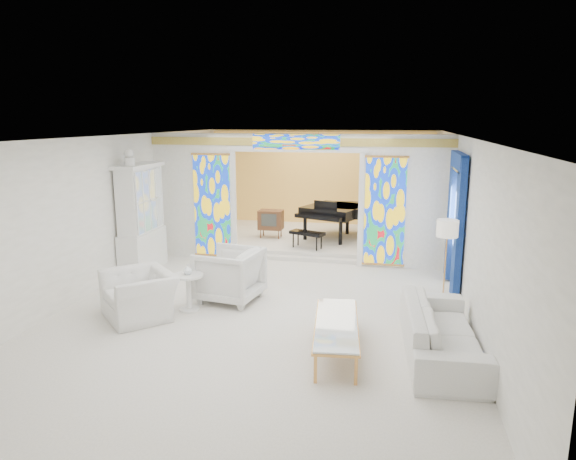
% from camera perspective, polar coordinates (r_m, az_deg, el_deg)
% --- Properties ---
extents(floor, '(12.00, 12.00, 0.00)m').
position_cam_1_polar(floor, '(10.38, -1.13, -6.44)').
color(floor, white).
rests_on(floor, ground).
extents(ceiling, '(7.00, 12.00, 0.02)m').
position_cam_1_polar(ceiling, '(9.84, -1.21, 10.34)').
color(ceiling, white).
rests_on(ceiling, wall_back).
extents(wall_back, '(7.00, 0.02, 3.00)m').
position_cam_1_polar(wall_back, '(15.85, 3.66, 5.60)').
color(wall_back, white).
rests_on(wall_back, floor).
extents(wall_front, '(7.00, 0.02, 3.00)m').
position_cam_1_polar(wall_front, '(4.58, -18.38, -11.87)').
color(wall_front, white).
rests_on(wall_front, floor).
extents(wall_left, '(0.02, 12.00, 3.00)m').
position_cam_1_polar(wall_left, '(11.30, -18.77, 2.29)').
color(wall_left, white).
rests_on(wall_left, floor).
extents(wall_right, '(0.02, 12.00, 3.00)m').
position_cam_1_polar(wall_right, '(9.85, 19.10, 0.89)').
color(wall_right, white).
rests_on(wall_right, floor).
extents(partition_wall, '(7.00, 0.22, 3.00)m').
position_cam_1_polar(partition_wall, '(11.91, 0.96, 4.17)').
color(partition_wall, white).
rests_on(partition_wall, floor).
extents(stained_glass_left, '(0.90, 0.04, 2.40)m').
position_cam_1_polar(stained_glass_left, '(12.40, -8.41, 2.70)').
color(stained_glass_left, gold).
rests_on(stained_glass_left, partition_wall).
extents(stained_glass_right, '(0.90, 0.04, 2.40)m').
position_cam_1_polar(stained_glass_right, '(11.66, 10.71, 2.02)').
color(stained_glass_right, gold).
rests_on(stained_glass_right, partition_wall).
extents(stained_glass_transom, '(2.00, 0.04, 0.34)m').
position_cam_1_polar(stained_glass_transom, '(11.70, 0.88, 9.76)').
color(stained_glass_transom, gold).
rests_on(stained_glass_transom, partition_wall).
extents(alcove_platform, '(6.80, 3.80, 0.18)m').
position_cam_1_polar(alcove_platform, '(14.24, 2.51, -0.91)').
color(alcove_platform, white).
rests_on(alcove_platform, floor).
extents(gold_curtain_back, '(6.70, 0.10, 2.90)m').
position_cam_1_polar(gold_curtain_back, '(15.73, 3.59, 5.55)').
color(gold_curtain_back, '#F7BC56').
rests_on(gold_curtain_back, wall_back).
extents(chandelier, '(0.48, 0.48, 0.30)m').
position_cam_1_polar(chandelier, '(13.76, 3.37, 8.99)').
color(chandelier, '#D09148').
rests_on(chandelier, ceiling).
extents(blue_drapes, '(0.14, 1.85, 2.65)m').
position_cam_1_polar(blue_drapes, '(10.51, 18.12, 2.06)').
color(blue_drapes, navy).
rests_on(blue_drapes, wall_right).
extents(china_cabinet, '(0.56, 1.46, 2.72)m').
position_cam_1_polar(china_cabinet, '(11.73, -16.01, 1.17)').
color(china_cabinet, white).
rests_on(china_cabinet, floor).
extents(armchair_left, '(1.59, 1.59, 0.78)m').
position_cam_1_polar(armchair_left, '(9.16, -16.20, -6.94)').
color(armchair_left, silver).
rests_on(armchair_left, floor).
extents(armchair_right, '(1.24, 1.21, 0.99)m').
position_cam_1_polar(armchair_right, '(9.63, -6.53, -4.95)').
color(armchair_right, white).
rests_on(armchair_right, floor).
extents(sofa, '(1.12, 2.57, 0.74)m').
position_cam_1_polar(sofa, '(7.77, 16.68, -10.67)').
color(sofa, white).
rests_on(sofa, floor).
extents(side_table, '(0.68, 0.68, 0.66)m').
position_cam_1_polar(side_table, '(9.24, -11.00, -6.22)').
color(side_table, white).
rests_on(side_table, floor).
extents(vase, '(0.18, 0.18, 0.17)m').
position_cam_1_polar(vase, '(9.15, -11.08, -4.33)').
color(vase, white).
rests_on(vase, side_table).
extents(coffee_table, '(0.83, 2.07, 0.45)m').
position_cam_1_polar(coffee_table, '(7.57, 5.40, -10.44)').
color(coffee_table, white).
rests_on(coffee_table, floor).
extents(floor_lamp, '(0.42, 0.42, 1.57)m').
position_cam_1_polar(floor_lamp, '(9.60, 17.27, -0.27)').
color(floor_lamp, '#D09148').
rests_on(floor_lamp, floor).
extents(grand_piano, '(2.28, 2.76, 1.06)m').
position_cam_1_polar(grand_piano, '(13.87, 5.87, 2.09)').
color(grand_piano, black).
rests_on(grand_piano, alcove_platform).
extents(tv_console, '(0.64, 0.45, 0.74)m').
position_cam_1_polar(tv_console, '(13.84, -1.92, 1.14)').
color(tv_console, brown).
rests_on(tv_console, alcove_platform).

